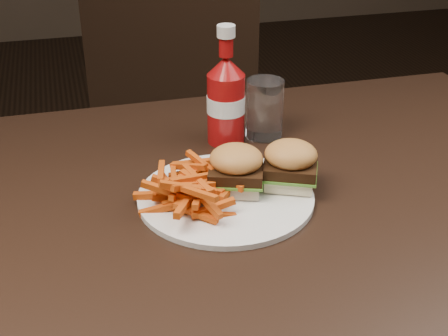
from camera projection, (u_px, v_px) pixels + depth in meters
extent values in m
cube|color=black|center=(247.00, 202.00, 0.99)|extent=(1.20, 0.80, 0.04)
cube|color=black|center=(179.00, 133.00, 1.91)|extent=(0.55, 0.55, 0.04)
cylinder|color=white|center=(226.00, 197.00, 0.95)|extent=(0.27, 0.27, 0.01)
cube|color=beige|center=(236.00, 183.00, 0.96)|extent=(0.09, 0.09, 0.02)
cube|color=#F8E4B7|center=(290.00, 179.00, 0.97)|extent=(0.09, 0.09, 0.02)
cylinder|color=maroon|center=(226.00, 111.00, 1.11)|extent=(0.08, 0.08, 0.13)
cylinder|color=white|center=(265.00, 108.00, 1.13)|extent=(0.08, 0.08, 0.11)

